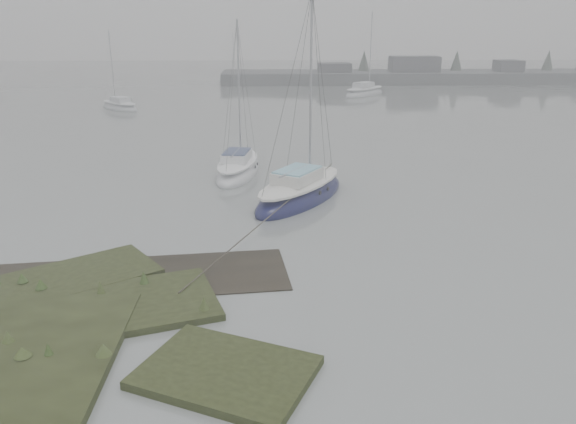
# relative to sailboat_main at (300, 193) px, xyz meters

# --- Properties ---
(ground) EXTENTS (160.00, 160.00, 0.00)m
(ground) POSITION_rel_sailboat_main_xyz_m (-2.81, 18.01, -0.28)
(ground) COLOR slate
(ground) RESTS_ON ground
(far_shoreline) EXTENTS (60.00, 8.00, 4.15)m
(far_shoreline) POSITION_rel_sailboat_main_xyz_m (24.03, 49.91, 0.57)
(far_shoreline) COLOR #4C4F51
(far_shoreline) RESTS_ON ground
(sailboat_main) EXTENTS (5.18, 6.53, 9.03)m
(sailboat_main) POSITION_rel_sailboat_main_xyz_m (0.00, 0.00, 0.00)
(sailboat_main) COLOR #0C0D35
(sailboat_main) RESTS_ON ground
(sailboat_white) EXTENTS (2.68, 5.80, 7.88)m
(sailboat_white) POSITION_rel_sailboat_main_xyz_m (-2.82, 4.38, -0.04)
(sailboat_white) COLOR silver
(sailboat_white) RESTS_ON ground
(sailboat_far_a) EXTENTS (4.65, 4.80, 7.11)m
(sailboat_far_a) POSITION_rel_sailboat_main_xyz_m (-14.18, 27.20, -0.06)
(sailboat_far_a) COLOR #A0A5A9
(sailboat_far_a) RESTS_ON ground
(sailboat_far_b) EXTENTS (5.82, 6.08, 8.94)m
(sailboat_far_b) POSITION_rel_sailboat_main_xyz_m (8.90, 36.44, -0.00)
(sailboat_far_b) COLOR #9FA6A9
(sailboat_far_b) RESTS_ON ground
(sailboat_far_c) EXTENTS (4.90, 2.67, 6.59)m
(sailboat_far_c) POSITION_rel_sailboat_main_xyz_m (-4.64, 47.23, -0.08)
(sailboat_far_c) COLOR #A5AAAE
(sailboat_far_c) RESTS_ON ground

